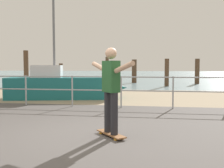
% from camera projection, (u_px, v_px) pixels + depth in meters
% --- Properties ---
extents(ground_plane, '(24.00, 10.00, 0.04)m').
position_uv_depth(ground_plane, '(67.00, 153.00, 4.29)').
color(ground_plane, '#514C49').
rests_on(ground_plane, ground).
extents(beach_strip, '(24.00, 6.00, 0.04)m').
position_uv_depth(beach_strip, '(122.00, 96.00, 12.18)').
color(beach_strip, tan).
rests_on(beach_strip, ground).
extents(sea_surface, '(72.00, 50.00, 0.04)m').
position_uv_depth(sea_surface, '(143.00, 75.00, 39.80)').
color(sea_surface, '#75939E').
rests_on(sea_surface, ground).
extents(railing_fence, '(9.96, 0.05, 1.05)m').
position_uv_depth(railing_fence, '(72.00, 86.00, 8.97)').
color(railing_fence, '#9EA0A5').
rests_on(railing_fence, ground).
extents(sailboat, '(5.07, 2.31, 5.63)m').
position_uv_depth(sailboat, '(66.00, 86.00, 11.22)').
color(sailboat, '#19666B').
rests_on(sailboat, ground).
extents(skateboard, '(0.67, 0.74, 0.08)m').
position_uv_depth(skateboard, '(111.00, 134.00, 5.20)').
color(skateboard, brown).
rests_on(skateboard, ground).
extents(skateboarder, '(1.00, 1.17, 1.65)m').
position_uv_depth(skateboarder, '(111.00, 85.00, 5.14)').
color(skateboarder, '#26262B').
rests_on(skateboarder, skateboard).
extents(groyne_post_0, '(0.33, 0.33, 2.40)m').
position_uv_depth(groyne_post_0, '(26.00, 68.00, 18.24)').
color(groyne_post_0, '#513826').
rests_on(groyne_post_0, ground).
extents(groyne_post_1, '(0.26, 0.26, 1.52)m').
position_uv_depth(groyne_post_1, '(61.00, 75.00, 18.22)').
color(groyne_post_1, '#513826').
rests_on(groyne_post_1, ground).
extents(groyne_post_2, '(0.28, 0.28, 2.10)m').
position_uv_depth(groyne_post_2, '(107.00, 69.00, 22.63)').
color(groyne_post_2, '#513826').
rests_on(groyne_post_2, ground).
extents(groyne_post_3, '(0.38, 0.38, 1.85)m').
position_uv_depth(groyne_post_3, '(134.00, 71.00, 21.19)').
color(groyne_post_3, '#513826').
rests_on(groyne_post_3, ground).
extents(groyne_post_4, '(0.28, 0.28, 1.83)m').
position_uv_depth(groyne_post_4, '(167.00, 73.00, 17.60)').
color(groyne_post_4, '#513826').
rests_on(groyne_post_4, ground).
extents(groyne_post_5, '(0.34, 0.34, 1.89)m').
position_uv_depth(groyne_post_5, '(197.00, 71.00, 19.94)').
color(groyne_post_5, '#513826').
rests_on(groyne_post_5, ground).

